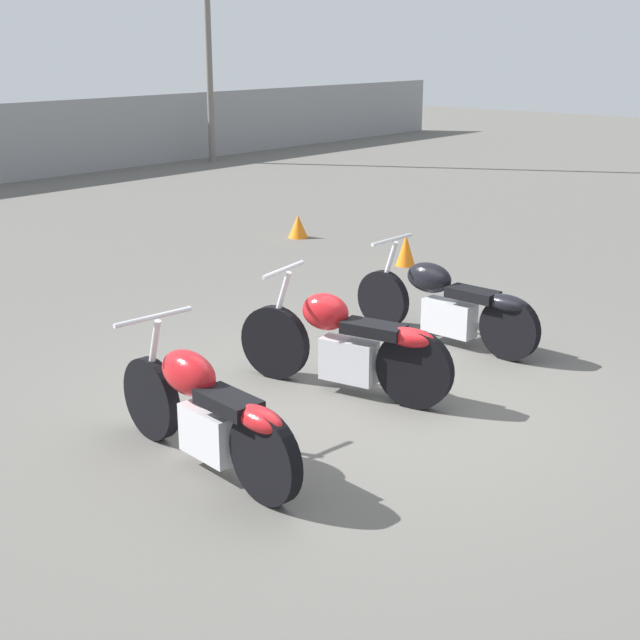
{
  "coord_description": "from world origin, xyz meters",
  "views": [
    {
      "loc": [
        -5.44,
        -4.39,
        2.92
      ],
      "look_at": [
        0.0,
        0.33,
        0.65
      ],
      "focal_mm": 50.0,
      "sensor_mm": 36.0,
      "label": 1
    }
  ],
  "objects": [
    {
      "name": "ground_plane",
      "position": [
        0.0,
        0.0,
        0.0
      ],
      "size": [
        60.0,
        60.0,
        0.0
      ],
      "primitive_type": "plane",
      "color": "#5B5954"
    },
    {
      "name": "motorcycle_slot_0",
      "position": [
        -1.63,
        -0.03,
        0.44
      ],
      "size": [
        0.65,
        2.01,
        1.01
      ],
      "rotation": [
        0.0,
        0.0,
        -0.11
      ],
      "color": "black",
      "rests_on": "ground_plane"
    },
    {
      "name": "motorcycle_slot_1",
      "position": [
        0.13,
        0.15,
        0.44
      ],
      "size": [
        0.68,
        2.02,
        1.04
      ],
      "rotation": [
        0.0,
        0.0,
        0.19
      ],
      "color": "black",
      "rests_on": "ground_plane"
    },
    {
      "name": "motorcycle_slot_2",
      "position": [
        1.8,
        0.22,
        0.41
      ],
      "size": [
        0.65,
        2.13,
        0.98
      ],
      "rotation": [
        0.0,
        0.0,
        -0.01
      ],
      "color": "black",
      "rests_on": "ground_plane"
    },
    {
      "name": "traffic_cone_near",
      "position": [
        4.18,
        2.43,
        0.22
      ],
      "size": [
        0.26,
        0.26,
        0.43
      ],
      "color": "orange",
      "rests_on": "ground_plane"
    },
    {
      "name": "traffic_cone_far",
      "position": [
        4.55,
        4.73,
        0.18
      ],
      "size": [
        0.31,
        0.31,
        0.35
      ],
      "color": "orange",
      "rests_on": "ground_plane"
    }
  ]
}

